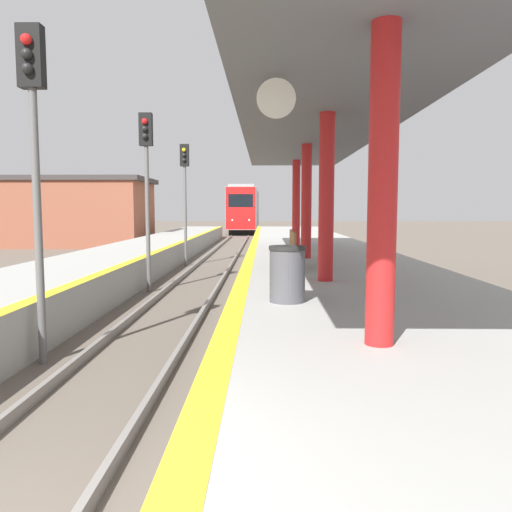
{
  "coord_description": "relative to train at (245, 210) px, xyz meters",
  "views": [
    {
      "loc": [
        2.1,
        -2.43,
        2.37
      ],
      "look_at": [
        1.72,
        19.66,
        0.3
      ],
      "focal_mm": 35.0,
      "sensor_mm": 36.0,
      "label": 1
    }
  ],
  "objects": [
    {
      "name": "bench",
      "position": [
        2.68,
        -41.51,
        -0.94
      ],
      "size": [
        0.44,
        1.91,
        0.92
      ],
      "color": "brown",
      "rests_on": "platform_right"
    },
    {
      "name": "station_building",
      "position": [
        -11.37,
        -21.79,
        -0.13
      ],
      "size": [
        12.05,
        5.91,
        4.39
      ],
      "color": "brown",
      "rests_on": "ground"
    },
    {
      "name": "signal_mid",
      "position": [
        -1.22,
        -39.89,
        1.15
      ],
      "size": [
        0.36,
        0.31,
        5.04
      ],
      "color": "#595959",
      "rests_on": "ground"
    },
    {
      "name": "station_canopy",
      "position": [
        3.35,
        -41.45,
        1.89
      ],
      "size": [
        3.61,
        19.28,
        3.58
      ],
      "color": "red",
      "rests_on": "platform_right"
    },
    {
      "name": "signal_near",
      "position": [
        -1.31,
        -46.56,
        1.15
      ],
      "size": [
        0.36,
        0.31,
        5.04
      ],
      "color": "#595959",
      "rests_on": "ground"
    },
    {
      "name": "trash_bin",
      "position": [
        2.46,
        -46.19,
        -0.99
      ],
      "size": [
        0.59,
        0.59,
        0.89
      ],
      "color": "#4C4C51",
      "rests_on": "platform_right"
    },
    {
      "name": "signal_far",
      "position": [
        -1.21,
        -33.21,
        1.15
      ],
      "size": [
        0.36,
        0.31,
        5.04
      ],
      "color": "#595959",
      "rests_on": "ground"
    },
    {
      "name": "train",
      "position": [
        0.0,
        0.0,
        0.0
      ],
      "size": [
        2.72,
        20.3,
        4.61
      ],
      "color": "black",
      "rests_on": "ground"
    }
  ]
}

